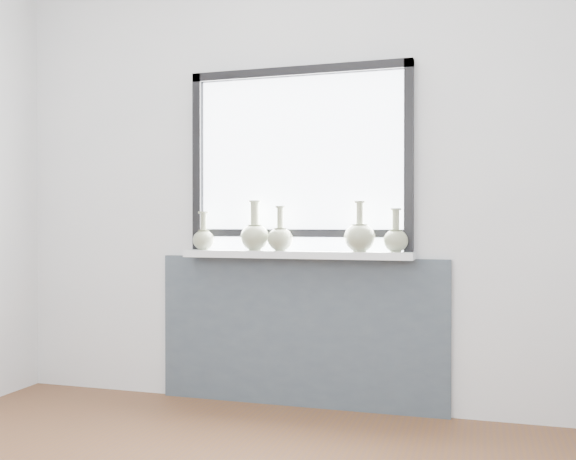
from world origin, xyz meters
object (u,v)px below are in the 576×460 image
(vase_c, at_px, (280,237))
(vase_d, at_px, (360,236))
(windowsill, at_px, (296,254))
(vase_a, at_px, (204,238))
(vase_b, at_px, (255,235))
(vase_e, at_px, (396,238))

(vase_c, xyz_separation_m, vase_d, (0.45, -0.00, 0.01))
(windowsill, bearing_deg, vase_a, -178.03)
(vase_b, xyz_separation_m, vase_c, (0.16, -0.02, -0.01))
(vase_a, distance_m, vase_e, 1.12)
(vase_a, xyz_separation_m, vase_e, (1.12, 0.02, 0.00))
(vase_d, bearing_deg, windowsill, 175.76)
(windowsill, bearing_deg, vase_c, -162.67)
(vase_b, relative_size, vase_d, 1.04)
(vase_b, bearing_deg, vase_c, -5.96)
(vase_e, bearing_deg, vase_d, -173.02)
(vase_d, bearing_deg, vase_b, 178.41)
(windowsill, distance_m, vase_b, 0.27)
(vase_c, bearing_deg, vase_e, 2.04)
(windowsill, xyz_separation_m, vase_b, (-0.24, -0.01, 0.11))
(vase_c, bearing_deg, vase_a, 179.08)
(windowsill, height_order, vase_a, vase_a)
(vase_c, relative_size, vase_e, 1.07)
(vase_c, relative_size, vase_d, 0.92)
(vase_c, height_order, vase_e, vase_c)
(windowsill, relative_size, vase_a, 5.85)
(vase_a, xyz_separation_m, vase_d, (0.93, -0.01, 0.02))
(vase_a, height_order, vase_d, vase_d)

